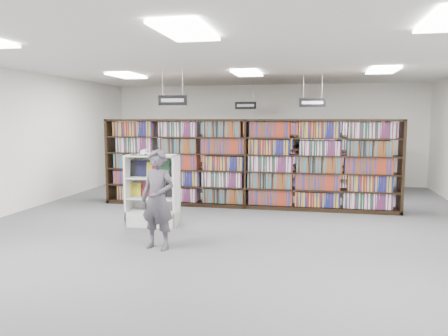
% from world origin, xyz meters
% --- Properties ---
extents(floor, '(12.00, 12.00, 0.00)m').
position_xyz_m(floor, '(0.00, 0.00, 0.00)').
color(floor, '#4C4D51').
rests_on(floor, ground).
extents(ceiling, '(10.00, 12.00, 0.10)m').
position_xyz_m(ceiling, '(0.00, 0.00, 3.20)').
color(ceiling, silver).
rests_on(ceiling, wall_back).
extents(wall_back, '(10.00, 0.10, 3.20)m').
position_xyz_m(wall_back, '(0.00, 6.00, 1.60)').
color(wall_back, white).
rests_on(wall_back, ground).
extents(wall_front, '(10.00, 0.10, 3.20)m').
position_xyz_m(wall_front, '(0.00, -6.00, 1.60)').
color(wall_front, white).
rests_on(wall_front, ground).
extents(wall_left, '(0.10, 12.00, 3.20)m').
position_xyz_m(wall_left, '(-5.00, 0.00, 1.60)').
color(wall_left, white).
rests_on(wall_left, ground).
extents(bookshelf_row_near, '(7.00, 0.60, 2.10)m').
position_xyz_m(bookshelf_row_near, '(0.00, 2.00, 1.05)').
color(bookshelf_row_near, black).
rests_on(bookshelf_row_near, floor).
extents(bookshelf_row_mid, '(7.00, 0.60, 2.10)m').
position_xyz_m(bookshelf_row_mid, '(0.00, 4.00, 1.05)').
color(bookshelf_row_mid, black).
rests_on(bookshelf_row_mid, floor).
extents(bookshelf_row_far, '(7.00, 0.60, 2.10)m').
position_xyz_m(bookshelf_row_far, '(0.00, 5.70, 1.05)').
color(bookshelf_row_far, black).
rests_on(bookshelf_row_far, floor).
extents(aisle_sign_left, '(0.65, 0.02, 0.80)m').
position_xyz_m(aisle_sign_left, '(-1.50, 1.00, 2.53)').
color(aisle_sign_left, '#B2B2B7').
rests_on(aisle_sign_left, ceiling).
extents(aisle_sign_right, '(0.65, 0.02, 0.80)m').
position_xyz_m(aisle_sign_right, '(1.50, 3.00, 2.53)').
color(aisle_sign_right, '#B2B2B7').
rests_on(aisle_sign_right, ceiling).
extents(aisle_sign_center, '(0.65, 0.02, 0.80)m').
position_xyz_m(aisle_sign_center, '(-0.50, 5.00, 2.53)').
color(aisle_sign_center, '#B2B2B7').
rests_on(aisle_sign_center, ceiling).
extents(troffer_front_center, '(0.60, 1.20, 0.04)m').
position_xyz_m(troffer_front_center, '(0.00, -3.00, 3.16)').
color(troffer_front_center, white).
rests_on(troffer_front_center, ceiling).
extents(troffer_back_left, '(0.60, 1.20, 0.04)m').
position_xyz_m(troffer_back_left, '(-3.00, 2.00, 3.16)').
color(troffer_back_left, white).
rests_on(troffer_back_left, ceiling).
extents(troffer_back_center, '(0.60, 1.20, 0.04)m').
position_xyz_m(troffer_back_center, '(0.00, 2.00, 3.16)').
color(troffer_back_center, white).
rests_on(troffer_back_center, ceiling).
extents(troffer_back_right, '(0.60, 1.20, 0.04)m').
position_xyz_m(troffer_back_right, '(3.00, 2.00, 3.16)').
color(troffer_back_right, white).
rests_on(troffer_back_right, ceiling).
extents(endcap_display, '(1.03, 0.56, 1.41)m').
position_xyz_m(endcap_display, '(-1.55, -0.15, 0.48)').
color(endcap_display, white).
rests_on(endcap_display, floor).
extents(open_book, '(0.58, 0.41, 0.12)m').
position_xyz_m(open_book, '(-1.67, -0.26, 1.44)').
color(open_book, black).
rests_on(open_book, endcap_display).
extents(shopper, '(0.66, 0.51, 1.62)m').
position_xyz_m(shopper, '(-0.90, -1.65, 0.81)').
color(shopper, '#4A4650').
rests_on(shopper, floor).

